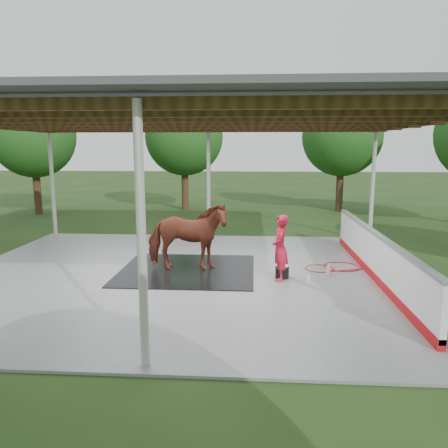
# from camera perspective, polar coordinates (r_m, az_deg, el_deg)

# --- Properties ---
(ground) EXTENTS (100.00, 100.00, 0.00)m
(ground) POSITION_cam_1_polar(r_m,az_deg,el_deg) (11.27, -4.41, -6.80)
(ground) COLOR #1E3814
(concrete_slab) EXTENTS (12.00, 10.00, 0.05)m
(concrete_slab) POSITION_cam_1_polar(r_m,az_deg,el_deg) (11.27, -4.41, -6.68)
(concrete_slab) COLOR slate
(concrete_slab) RESTS_ON ground
(pavilion_structure) EXTENTS (12.60, 10.60, 4.05)m
(pavilion_structure) POSITION_cam_1_polar(r_m,az_deg,el_deg) (10.82, -4.69, 13.74)
(pavilion_structure) COLOR beige
(pavilion_structure) RESTS_ON ground
(dasher_board) EXTENTS (0.16, 8.00, 1.15)m
(dasher_board) POSITION_cam_1_polar(r_m,az_deg,el_deg) (11.41, 19.12, -4.05)
(dasher_board) COLOR #AB0E11
(dasher_board) RESTS_ON concrete_slab
(tree_belt) EXTENTS (28.00, 28.00, 5.80)m
(tree_belt) POSITION_cam_1_polar(r_m,az_deg,el_deg) (11.66, -2.52, 12.61)
(tree_belt) COLOR #382314
(tree_belt) RESTS_ON ground
(rubber_mat) EXTENTS (3.48, 3.26, 0.03)m
(rubber_mat) POSITION_cam_1_polar(r_m,az_deg,el_deg) (11.61, -4.81, -5.99)
(rubber_mat) COLOR black
(rubber_mat) RESTS_ON concrete_slab
(horse) EXTENTS (2.15, 1.07, 1.77)m
(horse) POSITION_cam_1_polar(r_m,az_deg,el_deg) (11.40, -4.88, -1.64)
(horse) COLOR brown
(horse) RESTS_ON rubber_mat
(handler) EXTENTS (0.39, 0.59, 1.61)m
(handler) POSITION_cam_1_polar(r_m,az_deg,el_deg) (10.65, 7.35, -3.10)
(handler) COLOR red
(handler) RESTS_ON concrete_slab
(wash_bucket) EXTENTS (0.34, 0.34, 0.32)m
(wash_bucket) POSITION_cam_1_polar(r_m,az_deg,el_deg) (10.99, 7.61, -6.15)
(wash_bucket) COLOR black
(wash_bucket) RESTS_ON concrete_slab
(soap_bottle_a) EXTENTS (0.16, 0.16, 0.31)m
(soap_bottle_a) POSITION_cam_1_polar(r_m,az_deg,el_deg) (11.38, 13.51, -5.82)
(soap_bottle_a) COLOR silver
(soap_bottle_a) RESTS_ON concrete_slab
(soap_bottle_b) EXTENTS (0.10, 0.10, 0.17)m
(soap_bottle_b) POSITION_cam_1_polar(r_m,az_deg,el_deg) (10.86, 10.97, -6.87)
(soap_bottle_b) COLOR #338CD8
(soap_bottle_b) RESTS_ON concrete_slab
(hose_coil) EXTENTS (1.88, 1.08, 0.02)m
(hose_coil) POSITION_cam_1_polar(r_m,az_deg,el_deg) (12.18, 14.13, -5.51)
(hose_coil) COLOR red
(hose_coil) RESTS_ON concrete_slab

